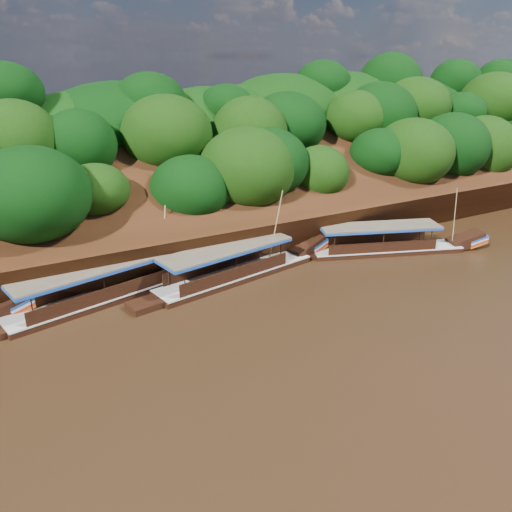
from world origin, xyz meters
The scene contains 6 objects.
ground centered at (0.00, 0.00, 0.00)m, with size 160.00×160.00×0.00m, color black.
riverbank centered at (-0.01, 22.73, 1.89)m, with size 120.00×30.06×19.40m.
boat_0 centered at (13.37, 6.04, 0.57)m, with size 15.31×7.22×6.23m.
boat_1 centered at (-0.50, 7.91, 0.62)m, with size 16.05×5.06×7.07m.
boat_2 centered at (-9.73, 9.12, 0.61)m, with size 17.20×5.97×6.31m.
reeds centered at (-4.27, 9.55, 0.85)m, with size 49.93×2.54×1.93m.
Camera 1 is at (-16.87, -23.68, 15.91)m, focal length 35.00 mm.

